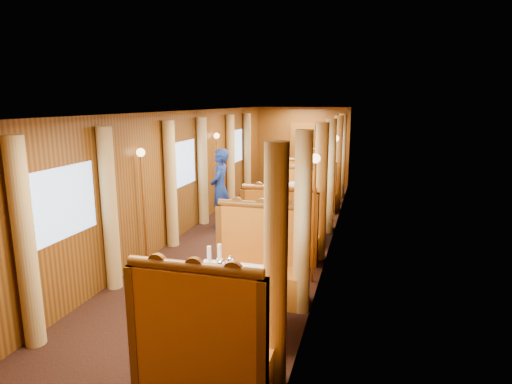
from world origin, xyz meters
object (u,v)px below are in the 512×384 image
(rose_vase_mid, at_px, (293,195))
(rose_vase_far, at_px, (316,168))
(table_mid, at_px, (291,223))
(teapot_back, at_px, (230,265))
(teapot_right, at_px, (233,274))
(banquette_far_aft, at_px, (319,180))
(table_far, at_px, (315,188))
(banquette_near_aft, at_px, (259,268))
(banquette_near_fwd, at_px, (203,349))
(banquette_mid_aft, at_px, (300,208))
(fruit_plate, at_px, (262,279))
(table_near, at_px, (236,305))
(tea_tray, at_px, (229,273))
(steward, at_px, (220,188))
(banquette_far_fwd, at_px, (309,194))
(teapot_left, at_px, (221,270))
(banquette_mid_fwd, at_px, (281,236))
(passenger, at_px, (298,196))

(rose_vase_mid, bearing_deg, rose_vase_far, 89.82)
(table_mid, xyz_separation_m, teapot_back, (-0.10, -3.41, 0.44))
(teapot_right, bearing_deg, banquette_far_aft, 95.68)
(table_far, height_order, rose_vase_mid, rose_vase_mid)
(banquette_near_aft, relative_size, rose_vase_far, 3.72)
(banquette_near_fwd, xyz_separation_m, banquette_mid_aft, (0.00, 5.53, 0.00))
(banquette_near_fwd, xyz_separation_m, fruit_plate, (0.33, 0.91, 0.35))
(table_near, distance_m, tea_tray, 0.39)
(rose_vase_mid, height_order, steward, steward)
(banquette_near_aft, xyz_separation_m, banquette_far_fwd, (0.00, 4.97, 0.00))
(banquette_far_fwd, relative_size, rose_vase_far, 3.72)
(rose_vase_mid, bearing_deg, banquette_far_aft, 90.23)
(banquette_mid_aft, xyz_separation_m, banquette_far_fwd, (0.00, 1.47, 0.00))
(banquette_near_aft, height_order, banquette_mid_aft, same)
(banquette_near_fwd, distance_m, banquette_near_aft, 2.03)
(table_far, distance_m, rose_vase_far, 0.55)
(banquette_far_fwd, height_order, teapot_left, banquette_far_fwd)
(tea_tray, relative_size, steward, 0.20)
(banquette_mid_fwd, height_order, rose_vase_mid, banquette_mid_fwd)
(table_near, relative_size, teapot_back, 6.38)
(banquette_mid_aft, bearing_deg, table_near, -90.00)
(rose_vase_far, distance_m, steward, 3.36)
(table_near, distance_m, teapot_left, 0.48)
(teapot_back, bearing_deg, table_far, 102.52)
(table_mid, height_order, rose_vase_mid, rose_vase_mid)
(banquette_near_fwd, height_order, rose_vase_mid, banquette_near_fwd)
(teapot_left, bearing_deg, table_near, 7.67)
(banquette_mid_aft, height_order, steward, steward)
(teapot_left, xyz_separation_m, steward, (-1.52, 4.20, 0.03))
(banquette_near_aft, bearing_deg, passenger, 90.00)
(tea_tray, xyz_separation_m, rose_vase_mid, (0.10, 3.54, 0.17))
(banquette_near_fwd, bearing_deg, fruit_plate, 69.96)
(banquette_mid_aft, bearing_deg, table_far, 90.00)
(teapot_right, height_order, fruit_plate, teapot_right)
(table_near, bearing_deg, passenger, 90.00)
(banquette_mid_aft, relative_size, banquette_far_fwd, 1.00)
(steward, bearing_deg, rose_vase_mid, 63.91)
(teapot_left, bearing_deg, table_far, 66.14)
(table_mid, relative_size, teapot_back, 6.38)
(table_far, distance_m, teapot_back, 6.93)
(rose_vase_mid, bearing_deg, banquette_mid_fwd, -90.98)
(banquette_mid_fwd, height_order, table_far, banquette_mid_fwd)
(teapot_left, bearing_deg, banquette_far_aft, 66.29)
(banquette_near_aft, distance_m, tea_tray, 1.09)
(steward, bearing_deg, teapot_right, 14.61)
(table_near, bearing_deg, table_far, 90.00)
(passenger, bearing_deg, rose_vase_far, 89.40)
(banquette_near_fwd, relative_size, rose_vase_far, 3.72)
(banquette_near_fwd, relative_size, banquette_near_aft, 1.00)
(tea_tray, bearing_deg, banquette_far_fwd, 89.19)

